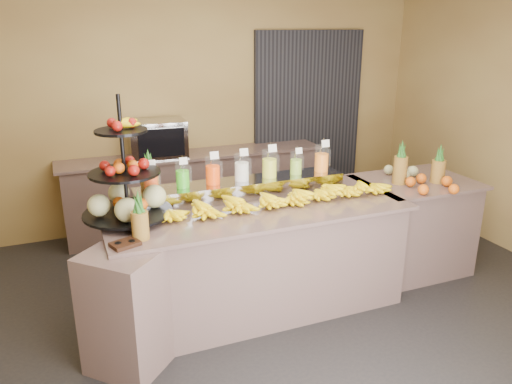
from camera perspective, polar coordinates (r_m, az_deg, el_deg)
ground at (r=4.30m, az=1.68°, el=-14.69°), size 6.00×6.00×0.00m
room_envelope at (r=4.42m, az=-0.00°, el=12.31°), size 6.04×5.02×2.82m
buffet_counter at (r=4.24m, az=-1.13°, el=-7.95°), size 2.75×1.25×0.93m
right_counter at (r=5.21m, az=17.30°, el=-3.58°), size 1.08×0.88×0.93m
back_ledge at (r=6.03m, az=-6.89°, el=0.16°), size 3.10×0.55×0.93m
pitcher_tray at (r=4.34m, az=-1.62°, el=0.39°), size 1.85×0.30×0.15m
juice_pitcher_orange_a at (r=4.10m, az=-11.92°, el=1.37°), size 0.12×0.12×0.28m
juice_pitcher_green at (r=4.15m, az=-8.39°, el=1.76°), size 0.11×0.12×0.28m
juice_pitcher_orange_b at (r=4.21m, az=-4.97°, el=2.27°), size 0.13×0.13×0.30m
juice_pitcher_milk at (r=4.29m, az=-1.65°, el=2.66°), size 0.13×0.13×0.31m
juice_pitcher_lemon at (r=4.38m, az=1.55°, el=3.06°), size 0.13×0.14×0.32m
juice_pitcher_lime at (r=4.49m, az=4.59°, el=3.15°), size 0.11×0.11×0.26m
juice_pitcher_orange_c at (r=4.61m, az=7.50°, el=3.67°), size 0.13×0.13×0.31m
banana_heap at (r=4.17m, az=2.75°, el=-0.37°), size 2.07×0.19×0.17m
fruit_stand at (r=3.91m, az=-13.93°, el=0.36°), size 0.74×0.74×0.96m
condiment_caddy at (r=3.52m, az=-14.73°, el=-5.76°), size 0.22×0.19×0.03m
pineapple_left_a at (r=3.56m, az=-13.13°, el=-3.30°), size 0.12×0.12×0.36m
pineapple_left_b at (r=4.31m, az=-12.05°, el=1.21°), size 0.16×0.16×0.45m
right_fruit_pile at (r=4.87m, az=18.71°, el=1.54°), size 0.49×0.47×0.26m
oven_warmer at (r=5.76m, az=-11.22°, el=6.00°), size 0.65×0.47×0.42m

